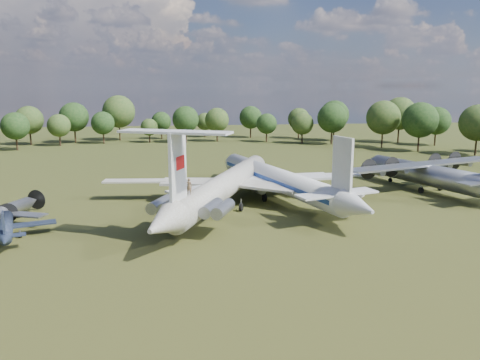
{
  "coord_description": "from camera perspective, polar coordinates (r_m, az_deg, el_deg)",
  "views": [
    {
      "loc": [
        -3.22,
        -66.48,
        17.86
      ],
      "look_at": [
        5.43,
        -3.36,
        5.0
      ],
      "focal_mm": 35.0,
      "sensor_mm": 36.0,
      "label": 1
    }
  ],
  "objects": [
    {
      "name": "small_prop_west",
      "position": [
        62.25,
        -26.61,
        -5.43
      ],
      "size": [
        15.2,
        17.88,
        2.24
      ],
      "primitive_type": null,
      "rotation": [
        0.0,
        0.0,
        0.3
      ],
      "color": "black",
      "rests_on": "ground"
    },
    {
      "name": "person_on_il62",
      "position": [
        56.15,
        -6.23,
        -0.76
      ],
      "size": [
        0.84,
        0.7,
        1.96
      ],
      "primitive_type": "imported",
      "rotation": [
        0.0,
        0.0,
        2.76
      ],
      "color": "olive",
      "rests_on": "il62_airliner"
    },
    {
      "name": "an12_transport",
      "position": [
        86.8,
        21.86,
        0.28
      ],
      "size": [
        41.31,
        43.71,
        4.68
      ],
      "primitive_type": null,
      "rotation": [
        0.0,
        0.0,
        0.32
      ],
      "color": "#ACAFB4",
      "rests_on": "ground"
    },
    {
      "name": "ground",
      "position": [
        68.91,
        -4.87,
        -3.65
      ],
      "size": [
        300.0,
        300.0,
        0.0
      ],
      "primitive_type": "plane",
      "color": "#243812",
      "rests_on": "ground"
    },
    {
      "name": "il62_airliner",
      "position": [
        70.05,
        -1.8,
        -1.21
      ],
      "size": [
        57.56,
        63.76,
        5.11
      ],
      "primitive_type": null,
      "rotation": [
        0.0,
        0.0,
        -0.41
      ],
      "color": "silver",
      "rests_on": "ground"
    },
    {
      "name": "tu104_jet",
      "position": [
        75.4,
        4.59,
        -0.41
      ],
      "size": [
        49.01,
        57.43,
        4.92
      ],
      "primitive_type": null,
      "rotation": [
        0.0,
        0.0,
        0.28
      ],
      "color": "silver",
      "rests_on": "ground"
    },
    {
      "name": "small_prop_northwest",
      "position": [
        68.72,
        -27.25,
        -3.89
      ],
      "size": [
        17.64,
        20.17,
        2.47
      ],
      "primitive_type": null,
      "rotation": [
        0.0,
        0.0,
        -0.38
      ],
      "color": "#9D9FA4",
      "rests_on": "ground"
    }
  ]
}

